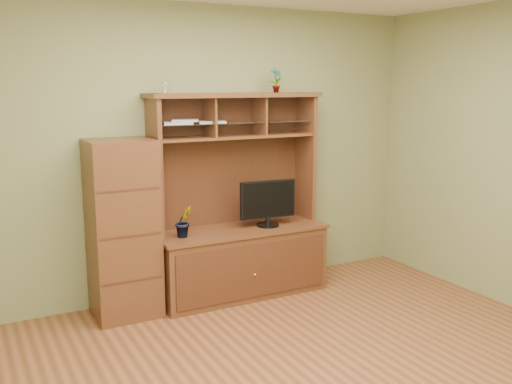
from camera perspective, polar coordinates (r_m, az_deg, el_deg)
room at (r=3.67m, az=7.07°, el=0.78°), size 4.54×4.04×2.74m
media_hutch at (r=5.42m, az=-1.70°, el=-4.86°), size 1.66×0.61×1.90m
monitor at (r=5.38m, az=1.22°, el=-1.04°), size 0.55×0.21×0.44m
orchid_plant at (r=5.05m, az=-7.22°, el=-2.93°), size 0.16×0.14×0.28m
top_plant at (r=5.49m, az=2.00°, el=11.11°), size 0.13×0.10×0.23m
reed_diffuser at (r=5.04m, az=-9.06°, el=10.91°), size 0.05×0.05×0.27m
magazines at (r=5.13m, az=-6.49°, el=6.99°), size 0.62×0.25×0.04m
side_cabinet at (r=4.99m, az=-13.16°, el=-3.64°), size 0.55×0.50×1.53m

